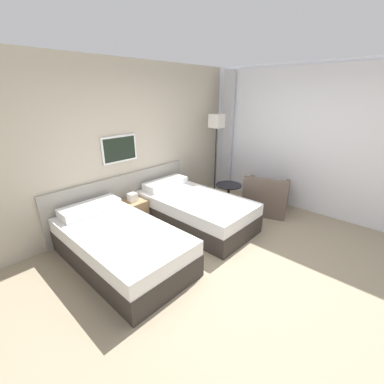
# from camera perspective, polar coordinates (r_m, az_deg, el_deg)

# --- Properties ---
(ground_plane) EXTENTS (16.00, 16.00, 0.00)m
(ground_plane) POSITION_cam_1_polar(r_m,az_deg,el_deg) (3.68, 9.59, -15.65)
(ground_plane) COLOR gray
(wall_headboard) EXTENTS (10.00, 0.10, 2.70)m
(wall_headboard) POSITION_cam_1_polar(r_m,az_deg,el_deg) (4.64, -13.65, 9.59)
(wall_headboard) COLOR #B7AD99
(wall_headboard) RESTS_ON ground_plane
(wall_window) EXTENTS (0.21, 4.74, 2.70)m
(wall_window) POSITION_cam_1_polar(r_m,az_deg,el_deg) (5.28, 26.01, 9.89)
(wall_window) COLOR white
(wall_window) RESTS_ON ground_plane
(bed_near_door) EXTENTS (1.08, 2.01, 0.65)m
(bed_near_door) POSITION_cam_1_polar(r_m,az_deg,el_deg) (3.68, -15.64, -11.17)
(bed_near_door) COLOR #332D28
(bed_near_door) RESTS_ON ground_plane
(bed_near_window) EXTENTS (1.08, 2.01, 0.65)m
(bed_near_window) POSITION_cam_1_polar(r_m,az_deg,el_deg) (4.52, 0.60, -3.95)
(bed_near_window) COLOR #332D28
(bed_near_window) RESTS_ON ground_plane
(nightstand) EXTENTS (0.38, 0.39, 0.59)m
(nightstand) POSITION_cam_1_polar(r_m,az_deg,el_deg) (4.61, -12.80, -4.38)
(nightstand) COLOR #9E7A51
(nightstand) RESTS_ON ground_plane
(floor_lamp) EXTENTS (0.25, 0.25, 1.77)m
(floor_lamp) POSITION_cam_1_polar(r_m,az_deg,el_deg) (5.51, 5.47, 14.08)
(floor_lamp) COLOR black
(floor_lamp) RESTS_ON ground_plane
(side_table) EXTENTS (0.50, 0.50, 0.52)m
(side_table) POSITION_cam_1_polar(r_m,az_deg,el_deg) (5.08, 8.11, 0.03)
(side_table) COLOR black
(side_table) RESTS_ON ground_plane
(armchair) EXTENTS (1.02, 1.02, 0.75)m
(armchair) POSITION_cam_1_polar(r_m,az_deg,el_deg) (5.23, 16.08, -1.35)
(armchair) COLOR brown
(armchair) RESTS_ON ground_plane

